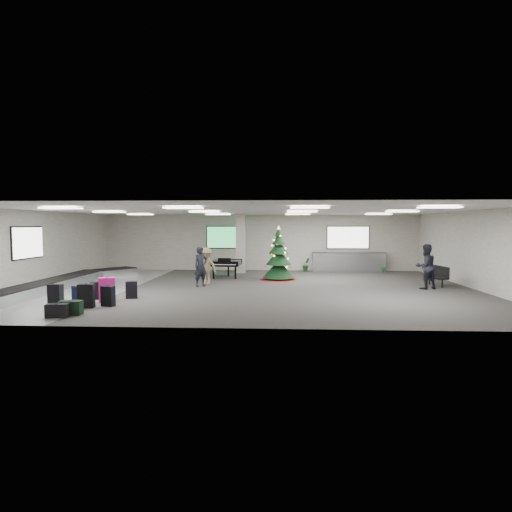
{
  "coord_description": "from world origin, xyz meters",
  "views": [
    {
      "loc": [
        1.01,
        -17.54,
        2.58
      ],
      "look_at": [
        0.07,
        1.0,
        1.25
      ],
      "focal_mm": 30.0,
      "sensor_mm": 36.0,
      "label": 1
    }
  ],
  "objects_px": {
    "christmas_tree": "(279,261)",
    "traveler_b": "(206,266)",
    "grand_piano": "(226,263)",
    "potted_plant_right": "(383,265)",
    "baggage_carousel": "(68,282)",
    "bench": "(438,275)",
    "service_counter": "(348,262)",
    "pink_suitcase": "(107,290)",
    "potted_plant_left": "(306,264)",
    "traveler_bench": "(426,267)",
    "traveler_a": "(201,267)"
  },
  "relations": [
    {
      "from": "baggage_carousel",
      "to": "potted_plant_right",
      "type": "bearing_deg",
      "value": 24.06
    },
    {
      "from": "baggage_carousel",
      "to": "traveler_a",
      "type": "relative_size",
      "value": 5.74
    },
    {
      "from": "bench",
      "to": "pink_suitcase",
      "type": "bearing_deg",
      "value": -167.91
    },
    {
      "from": "pink_suitcase",
      "to": "traveler_bench",
      "type": "relative_size",
      "value": 0.46
    },
    {
      "from": "baggage_carousel",
      "to": "traveler_b",
      "type": "relative_size",
      "value": 6.07
    },
    {
      "from": "traveler_bench",
      "to": "baggage_carousel",
      "type": "bearing_deg",
      "value": -19.37
    },
    {
      "from": "grand_piano",
      "to": "potted_plant_right",
      "type": "xyz_separation_m",
      "value": [
        8.4,
        3.04,
        -0.37
      ]
    },
    {
      "from": "grand_piano",
      "to": "christmas_tree",
      "type": "bearing_deg",
      "value": -12.62
    },
    {
      "from": "pink_suitcase",
      "to": "traveler_b",
      "type": "distance_m",
      "value": 5.24
    },
    {
      "from": "bench",
      "to": "traveler_a",
      "type": "height_order",
      "value": "traveler_a"
    },
    {
      "from": "service_counter",
      "to": "traveler_a",
      "type": "relative_size",
      "value": 2.39
    },
    {
      "from": "bench",
      "to": "traveler_a",
      "type": "xyz_separation_m",
      "value": [
        -10.07,
        -0.6,
        0.36
      ]
    },
    {
      "from": "traveler_bench",
      "to": "grand_piano",
      "type": "bearing_deg",
      "value": -41.54
    },
    {
      "from": "pink_suitcase",
      "to": "bench",
      "type": "xyz_separation_m",
      "value": [
        12.61,
        4.32,
        0.08
      ]
    },
    {
      "from": "christmas_tree",
      "to": "traveler_a",
      "type": "xyz_separation_m",
      "value": [
        -3.29,
        -2.48,
        -0.04
      ]
    },
    {
      "from": "service_counter",
      "to": "traveler_bench",
      "type": "height_order",
      "value": "traveler_bench"
    },
    {
      "from": "bench",
      "to": "traveler_bench",
      "type": "bearing_deg",
      "value": -141.05
    },
    {
      "from": "pink_suitcase",
      "to": "traveler_b",
      "type": "xyz_separation_m",
      "value": [
        2.64,
        4.51,
        0.39
      ]
    },
    {
      "from": "bench",
      "to": "service_counter",
      "type": "bearing_deg",
      "value": 109.37
    },
    {
      "from": "traveler_a",
      "to": "potted_plant_left",
      "type": "height_order",
      "value": "traveler_a"
    },
    {
      "from": "traveler_bench",
      "to": "potted_plant_right",
      "type": "relative_size",
      "value": 2.57
    },
    {
      "from": "christmas_tree",
      "to": "traveler_bench",
      "type": "bearing_deg",
      "value": -24.6
    },
    {
      "from": "traveler_b",
      "to": "bench",
      "type": "bearing_deg",
      "value": 21.87
    },
    {
      "from": "christmas_tree",
      "to": "traveler_b",
      "type": "xyz_separation_m",
      "value": [
        -3.19,
        -1.69,
        -0.08
      ]
    },
    {
      "from": "baggage_carousel",
      "to": "bench",
      "type": "distance_m",
      "value": 15.71
    },
    {
      "from": "pink_suitcase",
      "to": "traveler_bench",
      "type": "bearing_deg",
      "value": -3.44
    },
    {
      "from": "christmas_tree",
      "to": "traveler_a",
      "type": "height_order",
      "value": "christmas_tree"
    },
    {
      "from": "grand_piano",
      "to": "bench",
      "type": "bearing_deg",
      "value": -13.22
    },
    {
      "from": "service_counter",
      "to": "traveler_bench",
      "type": "bearing_deg",
      "value": -73.08
    },
    {
      "from": "grand_piano",
      "to": "potted_plant_left",
      "type": "distance_m",
      "value": 5.12
    },
    {
      "from": "baggage_carousel",
      "to": "traveler_bench",
      "type": "xyz_separation_m",
      "value": [
        14.85,
        0.12,
        0.7
      ]
    },
    {
      "from": "baggage_carousel",
      "to": "traveler_a",
      "type": "height_order",
      "value": "traveler_a"
    },
    {
      "from": "christmas_tree",
      "to": "traveler_bench",
      "type": "height_order",
      "value": "christmas_tree"
    },
    {
      "from": "potted_plant_right",
      "to": "potted_plant_left",
      "type": "bearing_deg",
      "value": -179.15
    },
    {
      "from": "potted_plant_left",
      "to": "christmas_tree",
      "type": "bearing_deg",
      "value": -113.03
    },
    {
      "from": "service_counter",
      "to": "traveler_b",
      "type": "height_order",
      "value": "traveler_b"
    },
    {
      "from": "grand_piano",
      "to": "baggage_carousel",
      "type": "bearing_deg",
      "value": -148.76
    },
    {
      "from": "baggage_carousel",
      "to": "bench",
      "type": "xyz_separation_m",
      "value": [
        15.68,
        0.96,
        0.27
      ]
    },
    {
      "from": "service_counter",
      "to": "traveler_bench",
      "type": "relative_size",
      "value": 2.22
    },
    {
      "from": "grand_piano",
      "to": "traveler_bench",
      "type": "bearing_deg",
      "value": -19.67
    },
    {
      "from": "grand_piano",
      "to": "potted_plant_right",
      "type": "relative_size",
      "value": 2.56
    },
    {
      "from": "christmas_tree",
      "to": "bench",
      "type": "relative_size",
      "value": 1.83
    },
    {
      "from": "christmas_tree",
      "to": "baggage_carousel",
      "type": "bearing_deg",
      "value": -162.27
    },
    {
      "from": "christmas_tree",
      "to": "potted_plant_left",
      "type": "distance_m",
      "value": 4.0
    },
    {
      "from": "christmas_tree",
      "to": "traveler_b",
      "type": "height_order",
      "value": "christmas_tree"
    },
    {
      "from": "baggage_carousel",
      "to": "service_counter",
      "type": "height_order",
      "value": "service_counter"
    },
    {
      "from": "potted_plant_right",
      "to": "christmas_tree",
      "type": "bearing_deg",
      "value": -147.35
    },
    {
      "from": "grand_piano",
      "to": "bench",
      "type": "distance_m",
      "value": 9.72
    },
    {
      "from": "grand_piano",
      "to": "bench",
      "type": "height_order",
      "value": "grand_piano"
    },
    {
      "from": "traveler_a",
      "to": "grand_piano",
      "type": "bearing_deg",
      "value": 36.63
    }
  ]
}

